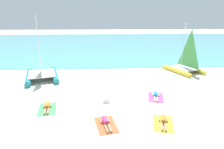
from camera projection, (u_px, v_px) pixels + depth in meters
The scene contains 13 objects.
ground_plane at pixel (110, 71), 21.08m from camera, with size 120.00×120.00×0.00m, color silver.
ocean_water at pixel (106, 43), 41.11m from camera, with size 120.00×40.00×0.05m, color #5BB2C1.
sailboat_teal at pixel (41, 70), 18.36m from camera, with size 4.09×5.18×5.91m.
sailboat_yellow at pixel (185, 65), 20.68m from camera, with size 3.83×4.59×5.13m.
towel_leftmost at pixel (47, 109), 12.69m from camera, with size 1.10×1.90×0.01m, color #4CB266.
sunbather_leftmost at pixel (47, 107), 12.71m from camera, with size 0.67×1.56×0.30m.
towel_center_left at pixel (106, 125), 10.86m from camera, with size 1.10×1.90×0.01m, color #EA5933.
sunbather_center_left at pixel (106, 122), 10.88m from camera, with size 0.71×1.56×0.30m.
towel_center_right at pixel (163, 123), 10.99m from camera, with size 1.10×1.90×0.01m, color yellow.
sunbather_center_right at pixel (163, 121), 11.02m from camera, with size 0.76×1.55×0.30m.
towel_rightmost at pixel (156, 97), 14.45m from camera, with size 1.10×1.90×0.01m, color #D84C99.
sunbather_rightmost at pixel (156, 95), 14.48m from camera, with size 0.72×1.56×0.30m.
cooler_box at pixel (106, 99), 13.68m from camera, with size 0.50×0.36×0.36m, color white.
Camera 1 is at (-0.75, -10.22, 5.94)m, focal length 31.03 mm.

